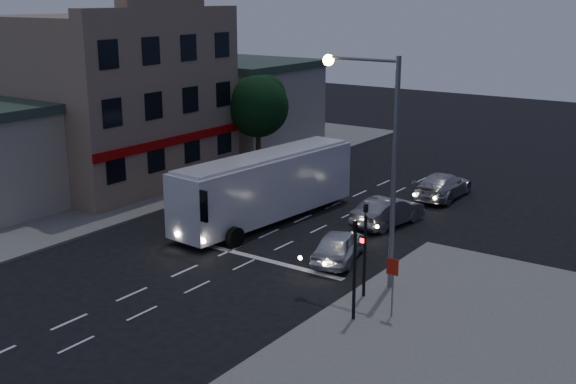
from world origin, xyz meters
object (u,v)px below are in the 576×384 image
Objects in this scene: car_suv at (339,245)px; traffic_signal_side at (355,258)px; regulatory_sign at (392,278)px; streetlight at (380,145)px; car_sedan_a at (388,211)px; car_sedan_b at (443,186)px; traffic_signal_main at (365,239)px; tour_bus at (266,185)px; street_tree at (258,104)px.

car_suv is 1.00× the size of traffic_signal_side.
car_suv is 6.40m from traffic_signal_side.
traffic_signal_side is at bearing -136.08° from regulatory_sign.
car_sedan_a is at bearing 113.62° from streetlight.
traffic_signal_main is (3.26, -15.15, 1.70)m from car_sedan_b.
regulatory_sign reaches higher than car_suv.
regulatory_sign is (4.96, -16.17, 0.87)m from car_sedan_b.
regulatory_sign reaches higher than car_sedan_a.
traffic_signal_side is (9.63, -7.77, 0.52)m from tour_bus.
traffic_signal_main is (2.91, -3.02, 1.72)m from car_suv.
traffic_signal_main reaches higher than car_suv.
tour_bus is 1.88× the size of street_tree.
streetlight reaches higher than regulatory_sign.
traffic_signal_main is at bearing -42.03° from street_tree.
traffic_signal_side is 1.86× the size of regulatory_sign.
street_tree is (-15.55, 12.82, -1.23)m from streetlight.
car_sedan_a is at bearing 111.58° from traffic_signal_main.
car_sedan_b is at bearing 107.05° from regulatory_sign.
car_sedan_b is 0.55× the size of streetlight.
tour_bus is at bearing 141.09° from traffic_signal_side.
tour_bus reaches higher than car_sedan_b.
car_sedan_a is 0.88× the size of car_sedan_b.
streetlight reaches higher than car_sedan_b.
streetlight reaches higher than tour_bus.
car_sedan_a is at bearing 33.38° from tour_bus.
regulatory_sign is (1.00, 0.96, -0.82)m from traffic_signal_side.
street_tree is (-12.34, 5.49, 3.77)m from car_sedan_a.
car_sedan_a is at bearing 117.85° from regulatory_sign.
car_suv is 6.19m from regulatory_sign.
street_tree is at bearing 134.07° from tour_bus.
traffic_signal_main is 1.00× the size of traffic_signal_side.
traffic_signal_main reaches higher than car_sedan_a.
car_sedan_b is 15.59m from traffic_signal_main.
car_suv is 0.46× the size of streetlight.
tour_bus is 6.74m from car_suv.
traffic_signal_side reaches higher than car_sedan_a.
traffic_signal_main is at bearing 120.73° from car_sedan_a.
traffic_signal_main is at bearing 100.70° from car_sedan_b.
traffic_signal_side is (0.70, -1.98, 0.00)m from traffic_signal_main.
streetlight reaches higher than street_tree.
tour_bus is 6.33m from car_sedan_a.
car_sedan_a is 9.57m from traffic_signal_main.
regulatory_sign is at bearing -51.25° from streetlight.
streetlight reaches higher than traffic_signal_side.
car_sedan_a reaches higher than car_sedan_b.
street_tree reaches higher than tour_bus.
tour_bus is 10.66m from traffic_signal_main.
streetlight is (-0.26, 1.42, 3.31)m from traffic_signal_main.
street_tree is at bearing 137.97° from traffic_signal_main.
car_sedan_a is (-0.56, 5.74, 0.02)m from car_suv.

